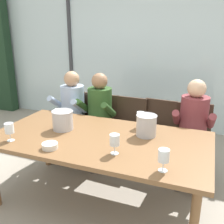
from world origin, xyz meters
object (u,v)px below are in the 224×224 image
object	(u,v)px
person_maroon_top	(193,125)
ice_bucket_secondary	(146,125)
chair_near_window_right	(193,134)
ice_bucket_primary	(63,120)
wine_glass_by_right_taster	(141,117)
person_olive_shirt	(97,113)
tasting_bowl	(50,146)
wine_glass_near_bucket	(164,156)
person_pale_blue_shirt	(70,109)
chair_center	(128,126)
chair_left_of_center	(102,122)
chair_right_of_center	(158,129)
chair_near_curtain	(77,118)
wine_glass_by_left_taster	(115,141)
dining_table	(99,143)
wine_glass_center_pour	(9,129)

from	to	relation	value
person_maroon_top	ice_bucket_secondary	xyz separation A→B (m)	(-0.40, -0.62, 0.16)
chair_near_window_right	person_maroon_top	world-z (taller)	person_maroon_top
ice_bucket_primary	wine_glass_by_right_taster	distance (m)	0.81
person_olive_shirt	tasting_bowl	bearing A→B (deg)	-81.87
wine_glass_near_bucket	wine_glass_by_right_taster	xyz separation A→B (m)	(-0.39, 0.78, 0.00)
ice_bucket_primary	person_pale_blue_shirt	bearing A→B (deg)	115.76
tasting_bowl	person_maroon_top	bearing A→B (deg)	47.02
chair_center	chair_near_window_right	distance (m)	0.82
ice_bucket_primary	chair_left_of_center	bearing A→B (deg)	86.48
chair_right_of_center	person_olive_shirt	size ratio (longest dim) A/B	0.73
person_pale_blue_shirt	person_olive_shirt	xyz separation A→B (m)	(0.41, -0.00, 0.00)
tasting_bowl	chair_right_of_center	bearing A→B (deg)	62.73
chair_near_curtain	wine_glass_by_left_taster	distance (m)	1.65
chair_near_window_right	ice_bucket_primary	size ratio (longest dim) A/B	3.97
chair_near_curtain	chair_right_of_center	distance (m)	1.17
dining_table	ice_bucket_primary	bearing A→B (deg)	173.10
ice_bucket_primary	wine_glass_by_left_taster	distance (m)	0.77
wine_glass_by_left_taster	wine_glass_by_right_taster	distance (m)	0.65
dining_table	wine_glass_by_right_taster	world-z (taller)	wine_glass_by_right_taster
wine_glass_near_bucket	wine_glass_by_right_taster	world-z (taller)	same
wine_glass_by_right_taster	tasting_bowl	bearing A→B (deg)	-128.34
person_pale_blue_shirt	ice_bucket_secondary	bearing A→B (deg)	-21.52
person_olive_shirt	chair_center	bearing A→B (deg)	19.73
wine_glass_near_bucket	chair_right_of_center	bearing A→B (deg)	102.68
chair_left_of_center	person_olive_shirt	bearing A→B (deg)	-98.70
person_maroon_top	wine_glass_by_right_taster	xyz separation A→B (m)	(-0.51, -0.43, 0.17)
ice_bucket_secondary	wine_glass_by_left_taster	distance (m)	0.49
chair_left_of_center	chair_right_of_center	bearing A→B (deg)	-1.88
dining_table	person_pale_blue_shirt	xyz separation A→B (m)	(-0.80, 0.82, 0.02)
chair_right_of_center	chair_left_of_center	bearing A→B (deg)	-173.11
person_maroon_top	tasting_bowl	bearing A→B (deg)	-135.09
wine_glass_by_left_taster	wine_glass_near_bucket	world-z (taller)	same
chair_right_of_center	tasting_bowl	xyz separation A→B (m)	(-0.69, -1.34, 0.25)
person_pale_blue_shirt	chair_near_curtain	bearing A→B (deg)	86.75
wine_glass_near_bucket	chair_left_of_center	bearing A→B (deg)	128.98
chair_center	person_pale_blue_shirt	size ratio (longest dim) A/B	0.73
chair_center	wine_glass_near_bucket	world-z (taller)	wine_glass_near_bucket
chair_right_of_center	wine_glass_by_right_taster	xyz separation A→B (m)	(-0.08, -0.57, 0.34)
ice_bucket_secondary	wine_glass_by_left_taster	world-z (taller)	ice_bucket_secondary
dining_table	person_olive_shirt	bearing A→B (deg)	115.49
chair_right_of_center	person_pale_blue_shirt	bearing A→B (deg)	-168.18
chair_center	chair_left_of_center	bearing A→B (deg)	-177.74
chair_near_curtain	wine_glass_near_bucket	bearing A→B (deg)	-37.98
wine_glass_near_bucket	dining_table	bearing A→B (deg)	150.51
chair_near_curtain	wine_glass_center_pour	xyz separation A→B (m)	(0.04, -1.35, 0.34)
chair_right_of_center	wine_glass_by_left_taster	world-z (taller)	wine_glass_by_left_taster
person_pale_blue_shirt	wine_glass_near_bucket	xyz separation A→B (m)	(1.50, -1.21, 0.17)
person_maroon_top	wine_glass_center_pour	distance (m)	1.97
wine_glass_near_bucket	chair_near_window_right	bearing A→B (deg)	84.32
wine_glass_near_bucket	wine_glass_by_left_taster	bearing A→B (deg)	163.72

